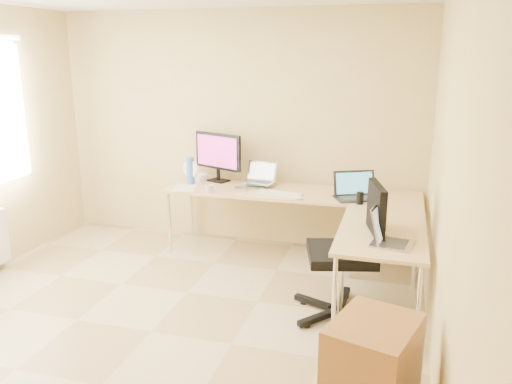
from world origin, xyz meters
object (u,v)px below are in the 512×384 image
(laptop_center, at_px, (259,173))
(desk_fan, at_px, (192,173))
(cabinet, at_px, (371,381))
(mug, at_px, (210,189))
(desk_return, at_px, (380,271))
(keyboard, at_px, (279,193))
(monitor, at_px, (218,157))
(water_bottle, at_px, (191,171))
(desk_main, at_px, (291,224))
(laptop_black, at_px, (358,186))
(laptop_return, at_px, (394,230))
(office_chair, at_px, (341,260))

(laptop_center, bearing_deg, desk_fan, -163.49)
(desk_fan, bearing_deg, cabinet, -33.05)
(mug, relative_size, cabinet, 0.13)
(desk_return, distance_m, keyboard, 1.41)
(monitor, relative_size, water_bottle, 2.11)
(laptop_center, xyz_separation_m, desk_fan, (-0.74, -0.07, -0.03))
(desk_return, bearing_deg, desk_main, 134.27)
(monitor, height_order, laptop_center, monitor)
(mug, bearing_deg, desk_return, -21.56)
(laptop_black, distance_m, laptop_return, 1.27)
(laptop_center, height_order, desk_fan, laptop_center)
(laptop_return, bearing_deg, laptop_black, 26.43)
(desk_fan, bearing_deg, office_chair, -16.42)
(desk_main, height_order, laptop_black, laptop_black)
(desk_main, xyz_separation_m, laptop_return, (1.06, -1.34, 0.48))
(laptop_black, distance_m, cabinet, 2.50)
(keyboard, bearing_deg, mug, -160.01)
(monitor, relative_size, keyboard, 1.35)
(desk_return, height_order, water_bottle, water_bottle)
(water_bottle, bearing_deg, cabinet, -49.80)
(laptop_return, height_order, office_chair, office_chair)
(keyboard, bearing_deg, cabinet, -55.76)
(desk_return, relative_size, keyboard, 2.75)
(desk_main, xyz_separation_m, desk_fan, (-1.13, 0.01, 0.49))
(laptop_center, distance_m, office_chair, 1.69)
(laptop_black, height_order, cabinet, laptop_black)
(mug, height_order, office_chair, office_chair)
(laptop_black, bearing_deg, desk_fan, 150.06)
(water_bottle, relative_size, laptop_return, 0.86)
(mug, distance_m, laptop_return, 2.14)
(laptop_return, bearing_deg, desk_main, 47.80)
(monitor, distance_m, desk_fan, 0.34)
(monitor, height_order, desk_fan, monitor)
(desk_main, distance_m, desk_fan, 1.23)
(desk_fan, relative_size, cabinet, 0.34)
(water_bottle, height_order, desk_fan, water_bottle)
(laptop_return, distance_m, cabinet, 1.31)
(desk_return, distance_m, laptop_center, 1.81)
(desk_return, bearing_deg, cabinet, -88.79)
(monitor, relative_size, mug, 6.79)
(desk_return, xyz_separation_m, monitor, (-1.86, 1.20, 0.64))
(monitor, height_order, keyboard, monitor)
(desk_fan, height_order, laptop_return, desk_fan)
(mug, relative_size, office_chair, 0.08)
(laptop_center, height_order, laptop_return, laptop_center)
(water_bottle, bearing_deg, laptop_center, 8.82)
(laptop_center, bearing_deg, desk_main, -2.32)
(monitor, bearing_deg, office_chair, -19.28)
(mug, bearing_deg, laptop_return, -29.14)
(cabinet, bearing_deg, desk_return, 108.08)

